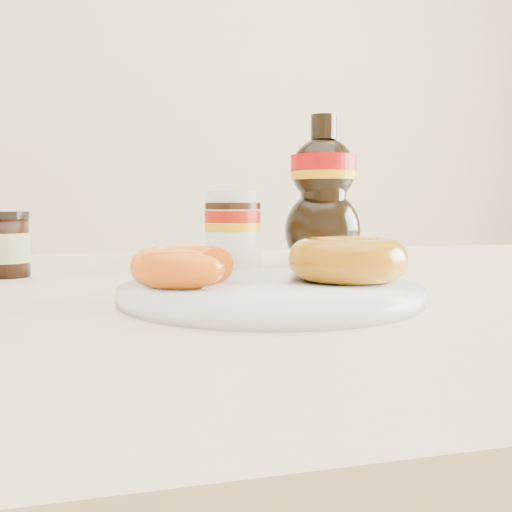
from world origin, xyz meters
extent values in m
cube|color=#EDE3C7|center=(0.00, 1.75, 1.30)|extent=(3.50, 0.10, 2.60)
cube|color=beige|center=(0.00, 0.10, 0.73)|extent=(1.40, 0.90, 0.04)
cylinder|color=#C6B28C|center=(0.62, 0.47, 0.35)|extent=(0.06, 0.06, 0.71)
cylinder|color=white|center=(-0.01, -0.03, 0.76)|extent=(0.27, 0.27, 0.01)
torus|color=white|center=(-0.01, -0.03, 0.76)|extent=(0.27, 0.27, 0.01)
torus|color=#E24C0C|center=(-0.09, -0.01, 0.78)|extent=(0.11, 0.11, 0.03)
torus|color=#A6690A|center=(0.07, -0.01, 0.78)|extent=(0.15, 0.15, 0.04)
cylinder|color=white|center=(0.01, 0.21, 0.79)|extent=(0.07, 0.07, 0.09)
cylinder|color=maroon|center=(0.01, 0.21, 0.82)|extent=(0.07, 0.07, 0.02)
cylinder|color=#D89905|center=(0.01, 0.21, 0.81)|extent=(0.07, 0.07, 0.01)
cylinder|color=black|center=(0.01, 0.21, 0.83)|extent=(0.07, 0.07, 0.01)
cylinder|color=white|center=(0.01, 0.21, 0.84)|extent=(0.07, 0.07, 0.02)
cylinder|color=black|center=(-0.27, 0.21, 0.78)|extent=(0.05, 0.05, 0.07)
cylinder|color=beige|center=(-0.27, 0.21, 0.78)|extent=(0.05, 0.05, 0.03)
cylinder|color=black|center=(-0.27, 0.21, 0.82)|extent=(0.05, 0.05, 0.01)
camera|label=1|loc=(-0.15, -0.51, 0.83)|focal=40.00mm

